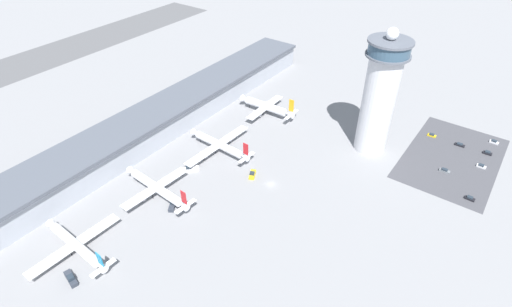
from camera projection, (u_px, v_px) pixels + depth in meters
The scene contains 20 objects.
ground_plane at pixel (271, 184), 174.84m from camera, with size 1000.00×1000.00×0.00m, color gray.
terminal_building at pixel (158, 121), 203.56m from camera, with size 227.54×25.00×13.99m.
runway_strip at pixel (18, 66), 273.52m from camera, with size 341.31×44.00×0.01m, color #515154.
control_tower at pixel (380, 95), 179.65m from camera, with size 19.19×19.19×60.01m.
parking_lot_surface at pixel (452, 158), 190.22m from camera, with size 64.00×40.00×0.01m, color #424247.
airplane_gate_alpha at pixel (76, 245), 142.89m from camera, with size 35.96×35.09×10.89m.
airplane_gate_bravo at pixel (156, 188), 166.43m from camera, with size 32.53×37.69×12.22m.
airplane_gate_charlie at pixel (219, 145), 191.86m from camera, with size 41.27×35.92×11.97m.
airplane_gate_delta at pixel (266, 107), 220.45m from camera, with size 30.77×33.92×13.68m.
service_truck_catering at pixel (190, 169), 181.79m from camera, with size 7.46×6.93×3.05m.
service_truck_fuel at pixel (252, 174), 178.94m from camera, with size 6.43×4.76×2.50m.
service_truck_baggage at pixel (173, 205), 163.04m from camera, with size 6.81×5.36×2.87m.
service_truck_water at pixel (71, 278), 134.57m from camera, with size 3.99×7.80×2.78m.
car_black_suv at pixel (445, 171), 181.47m from camera, with size 2.05×4.70×1.59m.
car_red_hatchback at pixel (432, 135), 204.79m from camera, with size 1.99×4.23×1.36m.
car_white_wagon at pixel (481, 166), 184.25m from camera, with size 1.96×4.10×1.44m.
car_maroon_suv at pixel (460, 145), 197.99m from camera, with size 1.91×4.71×1.37m.
car_silver_sedan at pixel (494, 142), 199.86m from camera, with size 2.00×4.24×1.53m.
car_blue_compact at pixel (487, 153), 192.38m from camera, with size 2.02×4.07×1.60m.
car_yellow_taxi at pixel (470, 198), 166.76m from camera, with size 1.88×4.05×1.52m.
Camera 1 is at (-111.02, -72.24, 115.11)m, focal length 28.00 mm.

